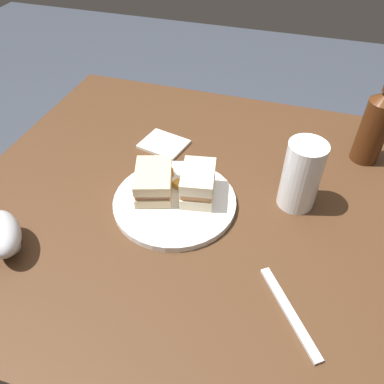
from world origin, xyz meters
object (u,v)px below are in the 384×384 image
at_px(pint_glass, 300,179).
at_px(gravy_boat, 2,233).
at_px(napkin, 164,144).
at_px(fork, 289,312).
at_px(cider_bottle, 376,124).
at_px(sandwich_half_left, 198,184).
at_px(plate, 175,202).
at_px(sandwich_half_right, 154,182).

relative_size(pint_glass, gravy_boat, 1.18).
relative_size(napkin, fork, 0.61).
bearing_deg(cider_bottle, sandwich_half_left, -142.91).
xyz_separation_m(cider_bottle, napkin, (-0.49, -0.10, -0.10)).
bearing_deg(plate, fork, -34.79).
relative_size(sandwich_half_left, napkin, 1.01).
distance_m(sandwich_half_left, sandwich_half_right, 0.10).
height_order(sandwich_half_left, sandwich_half_right, sandwich_half_left).
height_order(sandwich_half_left, napkin, sandwich_half_left).
xyz_separation_m(plate, fork, (0.27, -0.19, -0.00)).
height_order(cider_bottle, fork, cider_bottle).
bearing_deg(plate, pint_glass, 18.79).
bearing_deg(fork, gravy_boat, -124.32).
relative_size(plate, napkin, 2.40).
relative_size(pint_glass, cider_bottle, 0.61).
distance_m(pint_glass, gravy_boat, 0.59).
relative_size(gravy_boat, fork, 0.72).
bearing_deg(plate, gravy_boat, -142.09).
xyz_separation_m(plate, gravy_boat, (-0.27, -0.21, 0.04)).
relative_size(sandwich_half_right, cider_bottle, 0.50).
bearing_deg(sandwich_half_right, plate, -12.13).
xyz_separation_m(sandwich_half_left, fork, (0.22, -0.21, -0.04)).
distance_m(cider_bottle, fork, 0.50).
height_order(sandwich_half_left, pint_glass, pint_glass).
bearing_deg(cider_bottle, gravy_boat, -142.82).
bearing_deg(pint_glass, gravy_boat, -150.39).
height_order(sandwich_half_right, cider_bottle, cider_bottle).
bearing_deg(fork, plate, -161.51).
distance_m(sandwich_half_right, pint_glass, 0.31).
bearing_deg(napkin, plate, -63.23).
bearing_deg(cider_bottle, napkin, -168.65).
bearing_deg(fork, cider_bottle, 128.84).
xyz_separation_m(plate, sandwich_half_right, (-0.05, 0.01, 0.04)).
distance_m(sandwich_half_left, pint_glass, 0.21).
bearing_deg(napkin, pint_glass, -17.55).
distance_m(plate, sandwich_half_right, 0.06).
height_order(plate, cider_bottle, cider_bottle).
relative_size(plate, cider_bottle, 1.04).
height_order(plate, sandwich_half_right, sandwich_half_right).
relative_size(plate, fork, 1.47).
bearing_deg(cider_bottle, sandwich_half_right, -147.61).
bearing_deg(pint_glass, napkin, 162.45).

